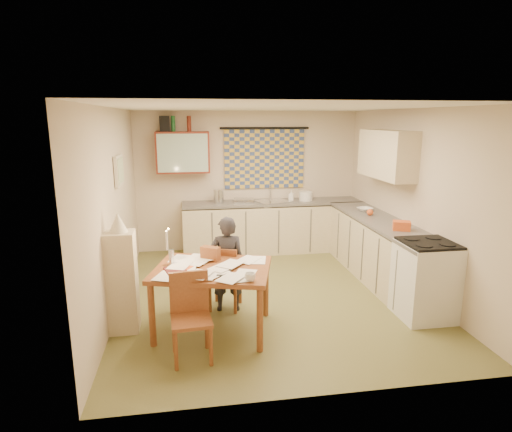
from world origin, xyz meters
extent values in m
cube|color=brown|center=(0.00, 0.00, -0.01)|extent=(4.00, 4.50, 0.02)
cube|color=white|center=(0.00, 0.00, 2.51)|extent=(4.00, 4.50, 0.02)
cube|color=beige|center=(0.00, 2.26, 1.25)|extent=(4.00, 0.02, 2.50)
cube|color=beige|center=(0.00, -2.26, 1.25)|extent=(4.00, 0.02, 2.50)
cube|color=beige|center=(-2.01, 0.00, 1.25)|extent=(0.02, 4.50, 2.50)
cube|color=beige|center=(2.01, 0.00, 1.25)|extent=(0.02, 4.50, 2.50)
cube|color=navy|center=(0.30, 2.22, 1.65)|extent=(1.45, 0.03, 1.05)
cylinder|color=black|center=(0.30, 2.20, 2.20)|extent=(1.60, 0.04, 0.04)
cube|color=#5C1C10|center=(-1.15, 2.08, 1.80)|extent=(0.90, 0.34, 0.70)
cube|color=#99B2A5|center=(-1.15, 1.91, 1.80)|extent=(0.84, 0.02, 0.64)
cube|color=#C4B38E|center=(1.83, 0.55, 1.85)|extent=(0.34, 1.30, 0.70)
cube|color=beige|center=(-1.97, 0.40, 1.70)|extent=(0.04, 0.50, 0.40)
cube|color=silver|center=(-1.95, 0.40, 1.70)|extent=(0.01, 0.42, 0.32)
cube|color=#C4B38E|center=(0.45, 1.95, 0.43)|extent=(3.30, 0.60, 0.86)
cube|color=#4D4A49|center=(0.45, 1.95, 0.90)|extent=(3.30, 0.62, 0.04)
cube|color=#C4B38E|center=(1.70, 0.22, 0.43)|extent=(0.60, 2.95, 0.86)
cube|color=#4D4A49|center=(1.70, 0.22, 0.90)|extent=(0.62, 2.95, 0.04)
cube|color=white|center=(1.70, -0.96, 0.46)|extent=(0.61, 0.61, 0.92)
cube|color=black|center=(1.70, -0.96, 0.94)|extent=(0.58, 0.58, 0.03)
cube|color=silver|center=(0.40, 1.95, 0.88)|extent=(0.66, 0.59, 0.10)
cylinder|color=silver|center=(0.40, 2.13, 1.06)|extent=(0.03, 0.03, 0.28)
cube|color=silver|center=(-0.12, 1.95, 0.95)|extent=(0.39, 0.34, 0.06)
cylinder|color=silver|center=(-0.56, 1.95, 1.04)|extent=(0.20, 0.20, 0.24)
cylinder|color=white|center=(1.01, 1.95, 1.00)|extent=(0.24, 0.24, 0.16)
imported|color=white|center=(0.76, 2.00, 1.01)|extent=(0.15, 0.15, 0.18)
imported|color=white|center=(1.70, 0.91, 0.95)|extent=(0.35, 0.35, 0.06)
cube|color=#DE5823|center=(1.70, -0.29, 0.98)|extent=(0.27, 0.23, 0.12)
sphere|color=#DE5823|center=(1.65, 0.60, 0.97)|extent=(0.10, 0.10, 0.10)
cube|color=black|center=(-1.43, 2.08, 2.28)|extent=(0.18, 0.22, 0.26)
cylinder|color=#195926|center=(-1.29, 2.08, 2.28)|extent=(0.08, 0.08, 0.26)
cylinder|color=#5C1C10|center=(-1.03, 2.08, 2.28)|extent=(0.09, 0.09, 0.26)
cube|color=brown|center=(-0.84, -0.89, 0.72)|extent=(1.46, 1.24, 0.05)
cube|color=brown|center=(-0.65, -0.32, 0.40)|extent=(0.47, 0.47, 0.04)
cube|color=brown|center=(-0.71, -0.48, 0.62)|extent=(0.37, 0.15, 0.41)
cube|color=brown|center=(-1.09, -1.48, 0.42)|extent=(0.42, 0.42, 0.04)
cube|color=brown|center=(-1.10, -1.30, 0.65)|extent=(0.39, 0.07, 0.43)
imported|color=black|center=(-0.63, -0.39, 0.60)|extent=(0.48, 0.35, 1.21)
cube|color=#C4B38E|center=(-1.84, -0.74, 0.58)|extent=(0.32, 0.30, 1.16)
cone|color=beige|center=(-1.84, -0.74, 1.27)|extent=(0.20, 0.20, 0.22)
cube|color=brown|center=(-0.85, -0.63, 0.83)|extent=(0.24, 0.21, 0.16)
imported|color=white|center=(-0.49, -1.37, 0.79)|extent=(0.20, 0.20, 0.09)
imported|color=maroon|center=(-1.34, -1.02, 0.76)|extent=(0.36, 0.40, 0.03)
imported|color=#DE5823|center=(-1.25, -0.87, 0.76)|extent=(0.40, 0.40, 0.02)
cube|color=#DE5823|center=(-1.19, -1.12, 0.77)|extent=(0.12, 0.08, 0.04)
cube|color=black|center=(-0.75, -1.20, 0.76)|extent=(0.14, 0.08, 0.02)
cylinder|color=silver|center=(-1.29, -0.74, 0.84)|extent=(0.08, 0.08, 0.18)
cylinder|color=white|center=(-1.33, -0.74, 1.04)|extent=(0.03, 0.03, 0.22)
sphere|color=#FFCC66|center=(-1.31, -0.70, 1.16)|extent=(0.02, 0.02, 0.02)
cube|color=white|center=(-0.51, -1.15, 0.75)|extent=(0.30, 0.35, 0.00)
cube|color=white|center=(-1.19, -0.54, 0.75)|extent=(0.30, 0.35, 0.00)
cube|color=white|center=(-0.32, -0.73, 0.75)|extent=(0.27, 0.33, 0.00)
cube|color=white|center=(-1.20, -1.01, 0.76)|extent=(0.23, 0.31, 0.00)
cube|color=white|center=(-0.57, -1.26, 0.76)|extent=(0.24, 0.31, 0.00)
cube|color=white|center=(-0.42, -0.72, 0.76)|extent=(0.35, 0.36, 0.00)
cube|color=white|center=(-1.07, -0.66, 0.76)|extent=(0.24, 0.31, 0.00)
cube|color=white|center=(-0.97, -0.64, 0.76)|extent=(0.31, 0.36, 0.00)
cube|color=white|center=(-0.83, -1.11, 0.76)|extent=(0.36, 0.36, 0.00)
cube|color=white|center=(-0.92, -1.15, 0.77)|extent=(0.29, 0.35, 0.00)
cube|color=white|center=(-1.13, -0.93, 0.77)|extent=(0.25, 0.32, 0.00)
cube|color=white|center=(-1.33, -1.13, 0.77)|extent=(0.30, 0.35, 0.00)
cube|color=white|center=(-0.99, -0.72, 0.77)|extent=(0.34, 0.36, 0.00)
cube|color=white|center=(-1.00, -0.59, 0.77)|extent=(0.31, 0.36, 0.00)
cube|color=white|center=(-0.73, -0.97, 0.77)|extent=(0.36, 0.36, 0.00)
cube|color=white|center=(-0.93, -0.59, 0.77)|extent=(0.28, 0.34, 0.00)
cube|color=white|center=(-1.20, -0.83, 0.78)|extent=(0.30, 0.35, 0.00)
cube|color=white|center=(-0.68, -1.32, 0.78)|extent=(0.34, 0.36, 0.00)
cube|color=white|center=(-0.99, -1.17, 0.78)|extent=(0.32, 0.36, 0.00)
cube|color=white|center=(-0.63, -0.89, 0.78)|extent=(0.35, 0.36, 0.00)
camera|label=1|loc=(-1.07, -5.41, 2.36)|focal=30.00mm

